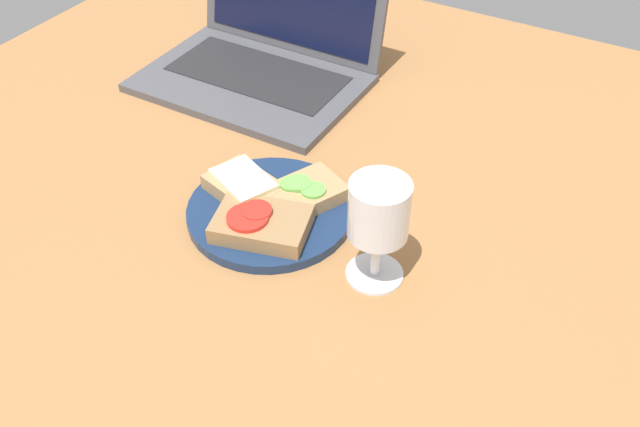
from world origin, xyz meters
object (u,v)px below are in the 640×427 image
(plate, at_px, (270,211))
(laptop, at_px, (265,52))
(sandwich_with_cucumber, at_px, (303,193))
(wine_glass, at_px, (379,216))
(sandwich_with_tomato, at_px, (261,223))
(sandwich_with_cheese, at_px, (244,186))

(plate, relative_size, laptop, 0.61)
(sandwich_with_cucumber, relative_size, wine_glass, 0.87)
(laptop, bearing_deg, sandwich_with_tomato, -57.60)
(sandwich_with_tomato, bearing_deg, wine_glass, 5.54)
(sandwich_with_tomato, xyz_separation_m, wine_glass, (0.15, 0.01, 0.07))
(plate, relative_size, sandwich_with_cucumber, 1.80)
(sandwich_with_cucumber, distance_m, laptop, 0.35)
(sandwich_with_tomato, relative_size, laptop, 0.37)
(sandwich_with_tomato, relative_size, sandwich_with_cucumber, 1.10)
(sandwich_with_cheese, bearing_deg, laptop, 118.36)
(plate, relative_size, wine_glass, 1.56)
(plate, distance_m, sandwich_with_cheese, 0.05)
(wine_glass, bearing_deg, sandwich_with_cucumber, 155.20)
(sandwich_with_cheese, height_order, wine_glass, wine_glass)
(plate, distance_m, sandwich_with_cucumber, 0.05)
(sandwich_with_cucumber, height_order, laptop, laptop)
(sandwich_with_tomato, xyz_separation_m, sandwich_with_cucumber, (0.01, 0.08, -0.00))
(plate, distance_m, sandwich_with_tomato, 0.05)
(sandwich_with_tomato, height_order, sandwich_with_cheese, sandwich_with_tomato)
(sandwich_with_tomato, bearing_deg, sandwich_with_cucumber, 80.17)
(wine_glass, xyz_separation_m, laptop, (-0.37, 0.33, -0.05))
(sandwich_with_tomato, distance_m, wine_glass, 0.16)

